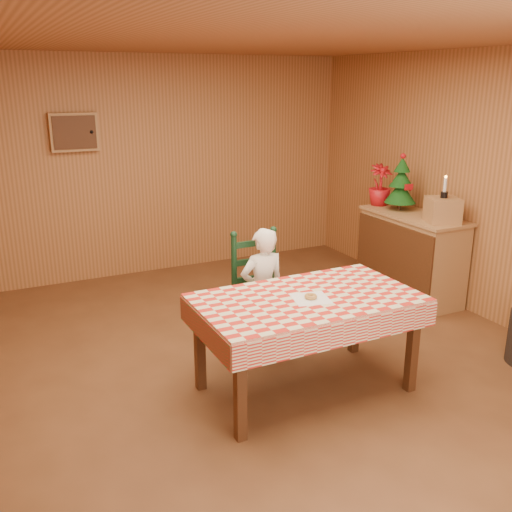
{
  "coord_description": "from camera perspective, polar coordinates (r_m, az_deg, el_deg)",
  "views": [
    {
      "loc": [
        -1.93,
        -3.72,
        2.3
      ],
      "look_at": [
        0.0,
        0.2,
        0.95
      ],
      "focal_mm": 40.0,
      "sensor_mm": 36.0,
      "label": 1
    }
  ],
  "objects": [
    {
      "name": "seated_child",
      "position": [
        4.91,
        0.66,
        -3.56
      ],
      "size": [
        0.41,
        0.27,
        1.12
      ],
      "primitive_type": "imported",
      "rotation": [
        0.0,
        0.0,
        3.14
      ],
      "color": "white",
      "rests_on": "ground"
    },
    {
      "name": "napkin",
      "position": [
        4.2,
        5.49,
        -4.26
      ],
      "size": [
        0.31,
        0.31,
        0.0
      ],
      "primitive_type": "cube",
      "rotation": [
        0.0,
        0.0,
        -0.23
      ],
      "color": "white",
      "rests_on": "dining_table"
    },
    {
      "name": "ground",
      "position": [
        4.78,
        1.08,
        -11.59
      ],
      "size": [
        6.0,
        6.0,
        0.0
      ],
      "primitive_type": "plane",
      "color": "brown",
      "rests_on": "ground"
    },
    {
      "name": "donut",
      "position": [
        4.19,
        5.5,
        -4.04
      ],
      "size": [
        0.11,
        0.11,
        0.03
      ],
      "primitive_type": "torus",
      "rotation": [
        0.0,
        0.0,
        -0.16
      ],
      "color": "#B38440",
      "rests_on": "napkin"
    },
    {
      "name": "crate",
      "position": [
        6.03,
        18.16,
        4.39
      ],
      "size": [
        0.39,
        0.39,
        0.25
      ],
      "primitive_type": "cube",
      "rotation": [
        0.0,
        0.0,
        -0.4
      ],
      "color": "tan",
      "rests_on": "shelf_unit"
    },
    {
      "name": "candle_set",
      "position": [
        5.99,
        18.33,
        6.16
      ],
      "size": [
        0.07,
        0.07,
        0.22
      ],
      "color": "black",
      "rests_on": "crate"
    },
    {
      "name": "ladder_chair",
      "position": [
        4.98,
        0.36,
        -3.99
      ],
      "size": [
        0.44,
        0.4,
        1.08
      ],
      "color": "black",
      "rests_on": "ground"
    },
    {
      "name": "flower_arrangement",
      "position": [
        6.67,
        12.28,
        6.97
      ],
      "size": [
        0.29,
        0.29,
        0.47
      ],
      "primitive_type": "imported",
      "rotation": [
        0.0,
        0.0,
        -0.11
      ],
      "color": "#B11017",
      "rests_on": "shelf_unit"
    },
    {
      "name": "cabin_walls",
      "position": [
        4.69,
        -1.86,
        11.35
      ],
      "size": [
        5.1,
        6.05,
        2.65
      ],
      "color": "#AA6D3D",
      "rests_on": "ground"
    },
    {
      "name": "dining_table",
      "position": [
        4.27,
        5.11,
        -5.09
      ],
      "size": [
        1.66,
        0.96,
        0.77
      ],
      "color": "#4D2914",
      "rests_on": "ground"
    },
    {
      "name": "shelf_unit",
      "position": [
        6.45,
        15.18,
        0.03
      ],
      "size": [
        0.54,
        1.24,
        0.93
      ],
      "color": "tan",
      "rests_on": "ground"
    },
    {
      "name": "christmas_tree",
      "position": [
        6.47,
        14.3,
        6.95
      ],
      "size": [
        0.34,
        0.34,
        0.62
      ],
      "color": "#4D2914",
      "rests_on": "shelf_unit"
    }
  ]
}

